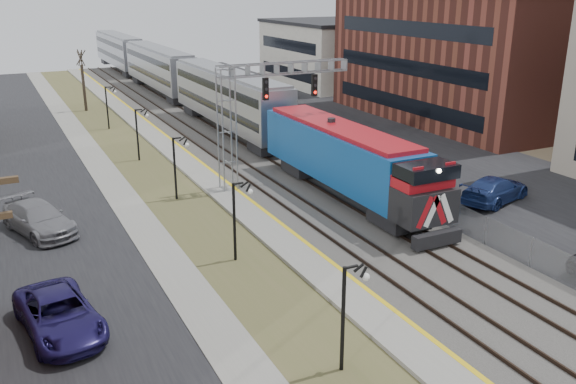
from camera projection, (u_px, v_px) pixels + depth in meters
street_west at (39, 185)px, 41.04m from camera, size 7.00×120.00×0.04m
sidewalk at (107, 176)px, 42.92m from camera, size 2.00×120.00×0.08m
grass_median at (149, 171)px, 44.18m from camera, size 4.00×120.00×0.06m
platform at (189, 164)px, 45.41m from camera, size 2.00×120.00×0.24m
ballast_bed at (251, 157)px, 47.51m from camera, size 8.00×120.00×0.20m
parking_lot at (379, 141)px, 52.57m from camera, size 16.00×120.00×0.04m
platform_edge at (200, 161)px, 45.74m from camera, size 0.24×120.00×0.01m
track_near at (226, 158)px, 46.62m from camera, size 1.58×120.00×0.15m
track_far at (268, 152)px, 48.08m from camera, size 1.58×120.00×0.15m
train at (178, 79)px, 67.58m from camera, size 3.00×85.85×5.33m
signal_gantry at (252, 105)px, 38.63m from camera, size 9.00×1.07×8.15m
lampposts at (232, 221)px, 29.36m from camera, size 0.14×62.14×4.00m
fence at (298, 142)px, 49.05m from camera, size 0.04×120.00×1.60m
buildings_east at (540, 63)px, 53.17m from camera, size 16.00×76.00×15.00m
bare_trees at (11, 136)px, 43.01m from camera, size 12.30×42.30×5.95m
car_lot_d at (495, 190)px, 37.58m from camera, size 5.90×3.79×1.59m
car_lot_e at (364, 156)px, 45.61m from camera, size 4.13×2.80×1.30m
car_lot_f at (328, 138)px, 50.46m from camera, size 4.68×2.02×1.50m
car_street_a at (59, 315)px, 23.36m from camera, size 3.30×5.80×1.52m
car_street_b at (38, 219)px, 32.86m from camera, size 4.04×6.06×1.63m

